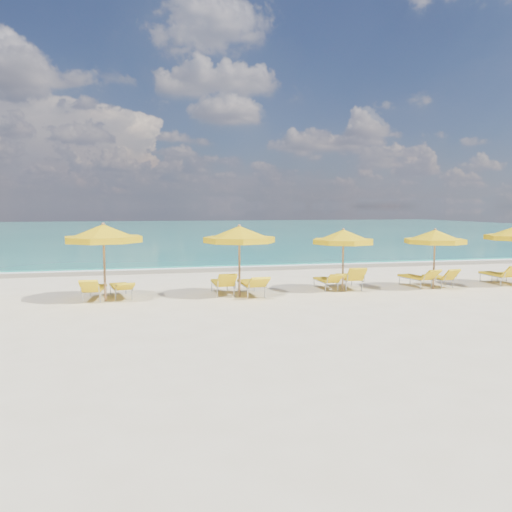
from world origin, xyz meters
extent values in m
plane|color=beige|center=(0.00, 0.00, 0.00)|extent=(120.00, 120.00, 0.00)
cube|color=#167E6E|center=(0.00, 48.00, 0.00)|extent=(120.00, 80.00, 0.30)
cube|color=tan|center=(0.00, 7.40, 0.00)|extent=(120.00, 2.60, 0.01)
cube|color=white|center=(0.00, 8.20, 0.00)|extent=(120.00, 1.20, 0.03)
cube|color=white|center=(-6.00, 17.00, 0.00)|extent=(14.00, 0.36, 0.05)
cube|color=white|center=(8.00, 24.00, 0.00)|extent=(18.00, 0.30, 0.05)
cylinder|color=#A27851|center=(-5.52, -0.25, 1.24)|extent=(0.08, 0.08, 2.49)
cone|color=yellow|center=(-5.52, -0.25, 2.29)|extent=(3.08, 3.08, 0.50)
cylinder|color=yellow|center=(-5.52, -0.25, 2.04)|extent=(3.11, 3.11, 0.20)
sphere|color=#A27851|center=(-5.52, -0.25, 2.54)|extent=(0.11, 0.11, 0.11)
cylinder|color=#A27851|center=(-1.04, -0.47, 1.20)|extent=(0.07, 0.07, 2.40)
cone|color=yellow|center=(-1.04, -0.47, 2.21)|extent=(2.66, 2.66, 0.48)
cylinder|color=yellow|center=(-1.04, -0.47, 1.97)|extent=(2.68, 2.68, 0.19)
sphere|color=#A27851|center=(-1.04, -0.47, 2.46)|extent=(0.11, 0.11, 0.11)
cylinder|color=#A27851|center=(2.89, -0.20, 1.11)|extent=(0.07, 0.07, 2.23)
cone|color=yellow|center=(2.89, -0.20, 2.05)|extent=(2.41, 2.41, 0.45)
cylinder|color=yellow|center=(2.89, -0.20, 1.83)|extent=(2.44, 2.44, 0.18)
sphere|color=#A27851|center=(2.89, -0.20, 2.28)|extent=(0.10, 0.10, 0.10)
cylinder|color=#A27851|center=(6.45, -0.49, 1.10)|extent=(0.07, 0.07, 2.20)
cone|color=yellow|center=(6.45, -0.49, 2.03)|extent=(2.42, 2.42, 0.44)
cylinder|color=yellow|center=(6.45, -0.49, 1.81)|extent=(2.44, 2.44, 0.18)
sphere|color=#A27851|center=(6.45, -0.49, 2.25)|extent=(0.10, 0.10, 0.10)
cube|color=yellow|center=(-5.87, 0.15, 0.38)|extent=(0.71, 1.35, 0.08)
cube|color=yellow|center=(-5.96, -0.72, 0.58)|extent=(0.63, 0.57, 0.47)
cube|color=yellow|center=(-5.05, 0.40, 0.37)|extent=(0.81, 1.38, 0.08)
cube|color=yellow|center=(-4.87, -0.51, 0.50)|extent=(0.68, 0.69, 0.31)
cube|color=yellow|center=(-1.54, 0.21, 0.41)|extent=(0.64, 1.41, 0.09)
cube|color=yellow|center=(-1.52, -0.74, 0.63)|extent=(0.63, 0.56, 0.50)
cube|color=yellow|center=(-0.58, -0.20, 0.42)|extent=(0.72, 1.48, 0.09)
cube|color=yellow|center=(-0.53, -1.22, 0.60)|extent=(0.68, 0.67, 0.43)
cube|color=yellow|center=(2.45, 0.42, 0.34)|extent=(0.59, 1.22, 0.07)
cube|color=yellow|center=(2.49, -0.40, 0.51)|extent=(0.55, 0.52, 0.38)
cube|color=yellow|center=(3.40, 0.42, 0.42)|extent=(0.83, 1.53, 0.09)
cube|color=yellow|center=(3.27, -0.54, 0.66)|extent=(0.72, 0.64, 0.53)
cube|color=yellow|center=(6.03, 0.15, 0.38)|extent=(0.82, 1.40, 0.08)
cube|color=yellow|center=(6.19, -0.73, 0.57)|extent=(0.67, 0.63, 0.44)
cube|color=yellow|center=(6.98, 0.09, 0.35)|extent=(0.65, 1.25, 0.07)
cube|color=yellow|center=(7.06, -0.71, 0.55)|extent=(0.58, 0.50, 0.46)
cube|color=yellow|center=(9.60, 0.04, 0.39)|extent=(0.62, 1.36, 0.08)
cube|color=yellow|center=(9.59, -0.87, 0.61)|extent=(0.61, 0.53, 0.49)
cube|color=yellow|center=(10.36, 0.00, 0.35)|extent=(0.70, 1.28, 0.08)
camera|label=1|loc=(-4.30, -17.22, 3.12)|focal=35.00mm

